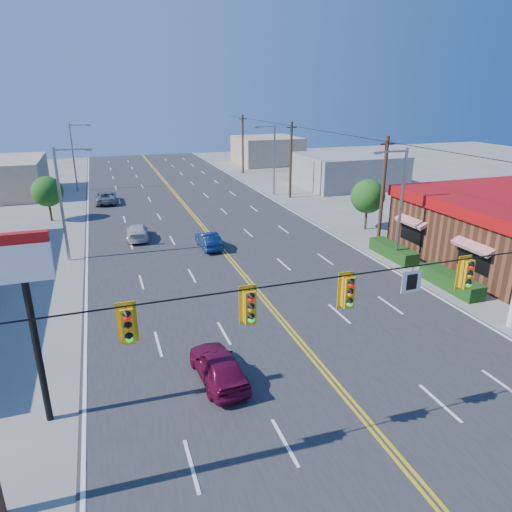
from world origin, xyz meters
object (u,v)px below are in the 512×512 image
object	(u,v)px
car_magenta	(218,367)
car_white	(137,232)
signal_span	(376,303)
car_blue	(209,241)
car_silver	(106,198)
pizza_hut_sign	(26,291)

from	to	relation	value
car_magenta	car_white	distance (m)	21.22
car_magenta	signal_span	bearing A→B (deg)	131.44
car_blue	car_white	xyz separation A→B (m)	(-4.98, 4.17, -0.02)
signal_span	car_silver	bearing A→B (deg)	101.04
signal_span	pizza_hut_sign	world-z (taller)	signal_span
car_blue	car_white	world-z (taller)	car_blue
car_blue	car_silver	bearing A→B (deg)	-71.50
signal_span	car_silver	world-z (taller)	signal_span
car_magenta	car_white	world-z (taller)	car_magenta
car_magenta	car_blue	world-z (taller)	car_magenta
car_magenta	car_silver	size ratio (longest dim) A/B	0.87
pizza_hut_sign	car_white	world-z (taller)	pizza_hut_sign
signal_span	car_magenta	distance (m)	7.40
pizza_hut_sign	car_magenta	bearing A→B (deg)	2.22
car_magenta	car_blue	distance (m)	17.39
signal_span	car_white	bearing A→B (deg)	102.69
signal_span	car_blue	distance (m)	21.70
car_blue	car_silver	xyz separation A→B (m)	(-7.02, 18.54, 0.03)
signal_span	car_blue	size ratio (longest dim) A/B	6.43
car_magenta	car_silver	distance (m)	35.72
car_blue	pizza_hut_sign	bearing A→B (deg)	57.36
car_magenta	car_blue	size ratio (longest dim) A/B	1.07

